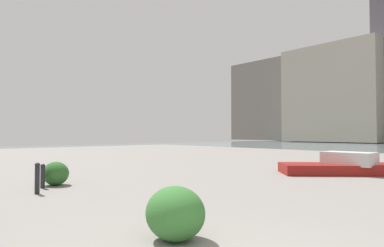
{
  "coord_description": "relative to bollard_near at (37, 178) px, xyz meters",
  "views": [
    {
      "loc": [
        -1.64,
        2.03,
        1.53
      ],
      "look_at": [
        7.39,
        -5.88,
        1.89
      ],
      "focal_mm": 31.23,
      "sensor_mm": 36.0,
      "label": 1
    }
  ],
  "objects": [
    {
      "name": "building_annex",
      "position": [
        21.03,
        -63.69,
        8.67
      ],
      "size": [
        17.99,
        15.91,
        18.17
      ],
      "color": "#B2A899",
      "rests_on": "ground"
    },
    {
      "name": "building_highrise",
      "position": [
        40.09,
        -67.97,
        9.1
      ],
      "size": [
        17.53,
        13.05,
        19.03
      ],
      "color": "gray",
      "rests_on": "ground"
    },
    {
      "name": "bollard_near",
      "position": [
        0.0,
        0.0,
        0.0
      ],
      "size": [
        0.13,
        0.13,
        0.79
      ],
      "color": "#232328",
      "rests_on": "ground"
    },
    {
      "name": "bollard_mid",
      "position": [
        0.85,
        -0.39,
        -0.06
      ],
      "size": [
        0.13,
        0.13,
        0.68
      ],
      "color": "#232328",
      "rests_on": "ground"
    },
    {
      "name": "shrub_low",
      "position": [
        1.14,
        -0.85,
        -0.07
      ],
      "size": [
        0.82,
        0.73,
        0.69
      ],
      "color": "#2D6628",
      "rests_on": "ground"
    },
    {
      "name": "shrub_round",
      "position": [
        -5.2,
        -0.35,
        -0.03
      ],
      "size": [
        0.91,
        0.82,
        0.77
      ],
      "color": "#387533",
      "rests_on": "ground"
    },
    {
      "name": "boat",
      "position": [
        -3.37,
        -10.15,
        -0.2
      ],
      "size": [
        4.6,
        4.71,
        0.95
      ],
      "color": "maroon",
      "rests_on": "ground"
    }
  ]
}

